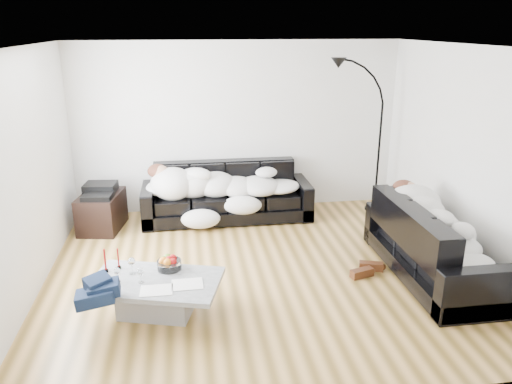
{
  "coord_description": "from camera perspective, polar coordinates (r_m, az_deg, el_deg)",
  "views": [
    {
      "loc": [
        -0.83,
        -5.32,
        2.82
      ],
      "look_at": [
        0.0,
        0.3,
        0.9
      ],
      "focal_mm": 35.0,
      "sensor_mm": 36.0,
      "label": 1
    }
  ],
  "objects": [
    {
      "name": "wine_glass_c",
      "position": [
        5.13,
        -13.06,
        -9.26
      ],
      "size": [
        0.08,
        0.08,
        0.16
      ],
      "primitive_type": "cylinder",
      "rotation": [
        0.0,
        0.0,
        -0.22
      ],
      "color": "white",
      "rests_on": "coffee_table"
    },
    {
      "name": "candle_left",
      "position": [
        5.41,
        -16.87,
        -7.51
      ],
      "size": [
        0.06,
        0.06,
        0.25
      ],
      "primitive_type": "cylinder",
      "rotation": [
        0.0,
        0.0,
        -0.22
      ],
      "color": "maroon",
      "rests_on": "coffee_table"
    },
    {
      "name": "wine_glass_b",
      "position": [
        5.21,
        -15.58,
        -9.08
      ],
      "size": [
        0.07,
        0.07,
        0.15
      ],
      "primitive_type": "cylinder",
      "rotation": [
        0.0,
        0.0,
        -0.08
      ],
      "color": "white",
      "rests_on": "coffee_table"
    },
    {
      "name": "wall_right",
      "position": [
        6.46,
        22.99,
        3.56
      ],
      "size": [
        0.02,
        4.5,
        2.6
      ],
      "primitive_type": "cube",
      "color": "silver",
      "rests_on": "ground"
    },
    {
      "name": "shoes",
      "position": [
        6.13,
        12.5,
        -8.62
      ],
      "size": [
        0.5,
        0.38,
        0.11
      ],
      "primitive_type": null,
      "rotation": [
        0.0,
        0.0,
        0.08
      ],
      "color": "#472311",
      "rests_on": "ground"
    },
    {
      "name": "teal_cushion",
      "position": [
        6.58,
        16.99,
        -0.79
      ],
      "size": [
        0.42,
        0.38,
        0.2
      ],
      "primitive_type": "ellipsoid",
      "rotation": [
        0.0,
        0.0,
        0.24
      ],
      "color": "#0B524E",
      "rests_on": "sofa_right"
    },
    {
      "name": "newspaper_a",
      "position": [
        5.04,
        -7.86,
        -10.37
      ],
      "size": [
        0.31,
        0.24,
        0.01
      ],
      "primitive_type": "cube",
      "rotation": [
        0.0,
        0.0,
        0.02
      ],
      "color": "silver",
      "rests_on": "coffee_table"
    },
    {
      "name": "fruit_bowl",
      "position": [
        5.33,
        -9.9,
        -7.92
      ],
      "size": [
        0.3,
        0.3,
        0.16
      ],
      "primitive_type": "cylinder",
      "rotation": [
        0.0,
        0.0,
        -0.22
      ],
      "color": "white",
      "rests_on": "coffee_table"
    },
    {
      "name": "coffee_table",
      "position": [
        5.28,
        -11.36,
        -11.63
      ],
      "size": [
        1.46,
        1.09,
        0.38
      ],
      "primitive_type": "cube",
      "rotation": [
        0.0,
        0.0,
        -0.28
      ],
      "color": "#939699",
      "rests_on": "ground"
    },
    {
      "name": "navy_jacket",
      "position": [
        4.89,
        -17.45,
        -9.93
      ],
      "size": [
        0.47,
        0.44,
        0.18
      ],
      "primitive_type": null,
      "rotation": [
        0.0,
        0.0,
        0.51
      ],
      "color": "black",
      "rests_on": "coffee_table"
    },
    {
      "name": "sleeper_right",
      "position": [
        6.09,
        19.98,
        -3.48
      ],
      "size": [
        0.76,
        1.81,
        0.44
      ],
      "primitive_type": null,
      "rotation": [
        0.0,
        0.0,
        1.57
      ],
      "color": "silver",
      "rests_on": "sofa_right"
    },
    {
      "name": "wine_glass_a",
      "position": [
        5.31,
        -13.99,
        -8.19
      ],
      "size": [
        0.09,
        0.09,
        0.18
      ],
      "primitive_type": "cylinder",
      "rotation": [
        0.0,
        0.0,
        0.26
      ],
      "color": "white",
      "rests_on": "coffee_table"
    },
    {
      "name": "floor_lamp",
      "position": [
        7.92,
        13.9,
        5.14
      ],
      "size": [
        0.78,
        0.38,
        2.08
      ],
      "primitive_type": null,
      "rotation": [
        0.0,
        0.0,
        0.11
      ],
      "color": "black",
      "rests_on": "ground"
    },
    {
      "name": "newspaper_b",
      "position": [
        4.99,
        -11.31,
        -10.92
      ],
      "size": [
        0.31,
        0.22,
        0.01
      ],
      "primitive_type": "cube",
      "rotation": [
        0.0,
        0.0,
        -0.01
      ],
      "color": "silver",
      "rests_on": "coffee_table"
    },
    {
      "name": "sofa_back",
      "position": [
        7.52,
        -3.37,
        -0.04
      ],
      "size": [
        2.51,
        0.87,
        0.82
      ],
      "primitive_type": "cube",
      "color": "black",
      "rests_on": "ground"
    },
    {
      "name": "av_cabinet",
      "position": [
        7.49,
        -17.21,
        -2.14
      ],
      "size": [
        0.66,
        0.85,
        0.53
      ],
      "primitive_type": "cube",
      "rotation": [
        0.0,
        0.0,
        -0.18
      ],
      "color": "black",
      "rests_on": "ground"
    },
    {
      "name": "sleeper_back",
      "position": [
        7.41,
        -3.36,
        1.46
      ],
      "size": [
        2.12,
        0.73,
        0.42
      ],
      "primitive_type": null,
      "color": "silver",
      "rests_on": "sofa_back"
    },
    {
      "name": "sofa_right",
      "position": [
        6.17,
        19.76,
        -5.32
      ],
      "size": [
        0.9,
        2.11,
        0.85
      ],
      "primitive_type": "cube",
      "rotation": [
        0.0,
        0.0,
        1.57
      ],
      "color": "black",
      "rests_on": "ground"
    },
    {
      "name": "stereo",
      "position": [
        7.39,
        -17.45,
        0.24
      ],
      "size": [
        0.48,
        0.39,
        0.13
      ],
      "primitive_type": "cube",
      "rotation": [
        0.0,
        0.0,
        -0.12
      ],
      "color": "black",
      "rests_on": "av_cabinet"
    },
    {
      "name": "ceiling",
      "position": [
        5.39,
        0.49,
        16.34
      ],
      "size": [
        5.0,
        5.0,
        0.0
      ],
      "primitive_type": "plane",
      "color": "white",
      "rests_on": "ground"
    },
    {
      "name": "candle_right",
      "position": [
        5.45,
        -15.47,
        -7.36
      ],
      "size": [
        0.05,
        0.05,
        0.22
      ],
      "primitive_type": "cylinder",
      "rotation": [
        0.0,
        0.0,
        -0.12
      ],
      "color": "maroon",
      "rests_on": "coffee_table"
    },
    {
      "name": "wall_left",
      "position": [
        5.78,
        -24.87,
        1.66
      ],
      "size": [
        0.02,
        4.5,
        2.6
      ],
      "primitive_type": "cube",
      "color": "silver",
      "rests_on": "ground"
    },
    {
      "name": "wall_back",
      "position": [
        7.76,
        -2.12,
        7.37
      ],
      "size": [
        5.0,
        0.02,
        2.6
      ],
      "primitive_type": "cube",
      "color": "silver",
      "rests_on": "ground"
    },
    {
      "name": "ground",
      "position": [
        6.08,
        0.42,
        -8.97
      ],
      "size": [
        5.0,
        5.0,
        0.0
      ],
      "primitive_type": "plane",
      "color": "brown",
      "rests_on": "ground"
    }
  ]
}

